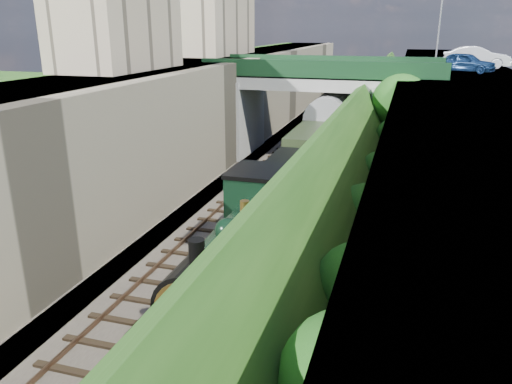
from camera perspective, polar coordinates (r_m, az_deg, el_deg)
ground at (r=16.00m, az=-9.80°, el=-17.50°), size 160.00×160.00×0.00m
trackbed at (r=33.35m, az=5.48°, el=2.28°), size 10.00×90.00×0.20m
retaining_wall at (r=34.05m, az=-3.55°, el=8.54°), size 1.00×90.00×7.00m
street_plateau_left at (r=35.40m, az=-8.94°, el=8.74°), size 6.00×90.00×7.00m
street_plateau_right at (r=32.23m, az=22.52°, el=5.94°), size 8.00×90.00×6.25m
embankment_slope at (r=32.87m, az=14.48°, el=6.31°), size 4.51×90.21×6.36m
track_left at (r=33.74m, az=2.15°, el=2.80°), size 2.50×90.00×0.20m
track_right at (r=33.11m, az=7.52°, el=2.35°), size 2.50×90.00×0.20m
road_bridge at (r=36.22m, az=8.45°, el=9.90°), size 16.00×6.40×7.25m
building_far at (r=44.68m, az=-5.42°, el=19.21°), size 5.00×10.00×6.00m
building_near at (r=29.89m, az=-15.53°, el=17.18°), size 4.00×8.00×4.00m
tree at (r=32.69m, az=16.40°, el=9.47°), size 3.60×3.80×6.60m
lamppost at (r=44.38m, az=20.31°, el=17.66°), size 0.87×0.15×6.00m
car_blue at (r=38.74m, az=22.81°, el=13.50°), size 4.30×3.01×1.36m
car_silver at (r=43.39m, az=23.88°, el=13.92°), size 4.94×1.85×1.61m
locomotive at (r=17.43m, az=-1.43°, el=-6.79°), size 3.10×10.22×3.83m
tender at (r=24.14m, az=4.03°, el=-0.22°), size 2.70×6.00×3.05m
coach_front at (r=36.03m, az=8.57°, el=6.57°), size 2.90×18.00×3.70m
coach_middle at (r=54.45m, az=11.60°, el=10.37°), size 2.90×18.00×3.70m
coach_rear at (r=73.07m, az=13.11°, el=12.24°), size 2.90×18.00×3.70m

